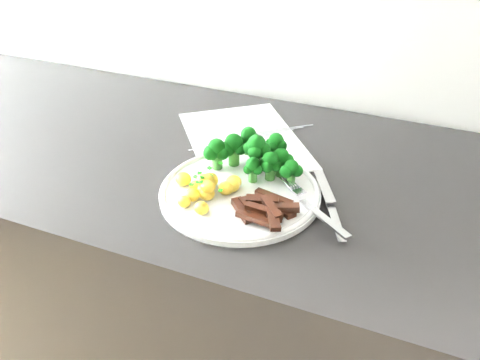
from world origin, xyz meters
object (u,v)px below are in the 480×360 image
(recipe_paper, at_px, (244,139))
(plate, at_px, (240,191))
(potatoes, at_px, (208,187))
(beef_strips, at_px, (266,208))
(fork, at_px, (315,208))
(counter, at_px, (266,339))
(knife, at_px, (332,212))
(broccoli, at_px, (256,152))

(recipe_paper, xyz_separation_m, plate, (0.07, -0.18, 0.01))
(potatoes, height_order, beef_strips, potatoes)
(plate, height_order, fork, fork)
(beef_strips, xyz_separation_m, fork, (0.07, 0.03, -0.00))
(potatoes, bearing_deg, fork, 5.91)
(plate, height_order, potatoes, potatoes)
(potatoes, xyz_separation_m, fork, (0.18, 0.02, -0.01))
(beef_strips, distance_m, fork, 0.08)
(plate, relative_size, beef_strips, 2.44)
(counter, bearing_deg, potatoes, -121.71)
(recipe_paper, distance_m, fork, 0.28)
(counter, height_order, plate, plate)
(potatoes, distance_m, knife, 0.20)
(counter, height_order, potatoes, potatoes)
(broccoli, distance_m, fork, 0.16)
(knife, bearing_deg, fork, -150.84)
(broccoli, height_order, knife, broccoli)
(recipe_paper, height_order, knife, knife)
(counter, xyz_separation_m, potatoes, (-0.07, -0.12, 0.47))
(potatoes, bearing_deg, knife, 9.14)
(recipe_paper, height_order, broccoli, broccoli)
(counter, distance_m, potatoes, 0.49)
(broccoli, bearing_deg, fork, -31.90)
(recipe_paper, relative_size, beef_strips, 3.31)
(counter, relative_size, recipe_paper, 6.56)
(plate, relative_size, fork, 1.83)
(broccoli, bearing_deg, beef_strips, -61.44)
(plate, distance_m, fork, 0.13)
(recipe_paper, distance_m, knife, 0.29)
(counter, bearing_deg, beef_strips, -75.91)
(potatoes, relative_size, beef_strips, 1.00)
(broccoli, xyz_separation_m, knife, (0.15, -0.07, -0.04))
(recipe_paper, bearing_deg, broccoli, -59.13)
(knife, bearing_deg, recipe_paper, 140.98)
(broccoli, relative_size, potatoes, 1.61)
(fork, bearing_deg, knife, 29.16)
(fork, relative_size, knife, 0.82)
(knife, bearing_deg, potatoes, -170.86)
(counter, xyz_separation_m, broccoli, (-0.03, -0.02, 0.50))
(knife, bearing_deg, broccoli, 156.74)
(potatoes, bearing_deg, broccoli, 65.15)
(beef_strips, xyz_separation_m, knife, (0.09, 0.05, -0.01))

